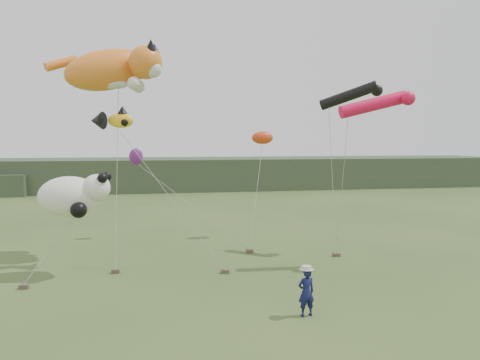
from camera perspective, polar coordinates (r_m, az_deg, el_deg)
name	(u,v)px	position (r m, az deg, el deg)	size (l,w,h in m)	color
ground	(243,301)	(18.93, 0.34, -14.49)	(120.00, 120.00, 0.00)	#385123
headland	(154,174)	(62.38, -10.40, 0.67)	(90.00, 13.00, 4.00)	#2D3D28
festival_attendant	(306,292)	(17.29, 8.08, -13.39)	(0.63, 0.42, 1.73)	#121645
sandbag_anchors	(200,266)	(23.60, -4.96, -10.37)	(15.57, 4.75, 0.19)	brown
cat_kite	(117,69)	(27.06, -14.81, 12.98)	(6.43, 3.75, 3.21)	orange
fish_kite	(112,120)	(24.53, -15.34, 7.06)	(2.45, 1.62, 1.18)	yellow
tube_kites	(367,99)	(25.83, 15.23, 9.49)	(3.68, 5.33, 2.26)	black
panda_kite	(74,196)	(22.97, -19.61, -1.80)	(3.33, 2.15, 2.07)	white
misc_kites	(216,145)	(30.50, -2.93, 4.33)	(9.27, 1.87, 2.17)	red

